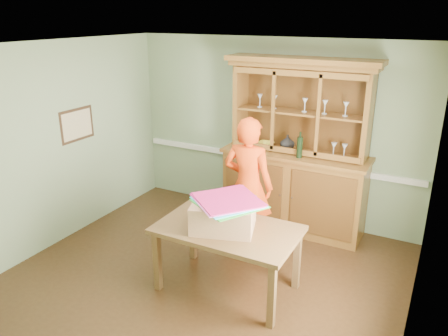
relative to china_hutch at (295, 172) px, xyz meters
The scene contains 14 objects.
floor 1.98m from the china_hutch, 105.46° to the right, with size 4.50×4.50×0.00m, color #412914.
ceiling 2.56m from the china_hutch, 105.46° to the right, with size 4.50×4.50×0.00m, color white.
wall_back 0.74m from the china_hutch, 149.49° to the left, with size 4.50×4.50×0.00m, color gray.
wall_left 3.26m from the china_hutch, 147.75° to the right, with size 4.00×4.00×0.00m, color gray.
wall_right 2.52m from the china_hutch, 44.10° to the right, with size 4.00×4.00×0.00m, color gray.
wall_front 3.78m from the china_hutch, 97.29° to the right, with size 4.50×4.50×0.00m, color gray.
chair_rail 0.54m from the china_hutch, 151.78° to the left, with size 4.41×0.05×0.08m, color white.
framed_map 3.13m from the china_hutch, 152.31° to the right, with size 0.03×0.60×0.46m.
window_panel 2.75m from the china_hutch, 49.03° to the right, with size 0.03×0.96×1.36m.
china_hutch is the anchor object (origin of this frame).
dining_table 1.85m from the china_hutch, 94.31° to the right, with size 1.56×0.94×0.78m.
cardboard_box 1.88m from the china_hutch, 95.29° to the right, with size 0.66×0.53×0.31m, color tan.
kite_stack 1.88m from the china_hutch, 93.82° to the right, with size 0.88×0.88×0.04m.
person 0.98m from the china_hutch, 109.00° to the right, with size 0.66×0.44×1.82m, color #EF440F.
Camera 1 is at (2.32, -3.95, 3.02)m, focal length 35.00 mm.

